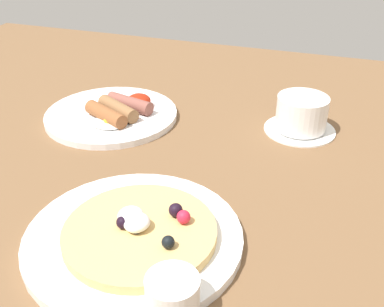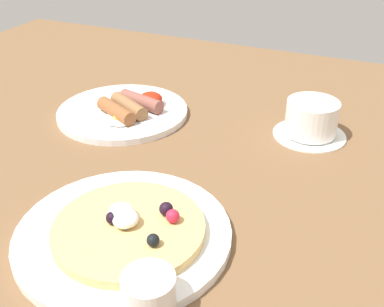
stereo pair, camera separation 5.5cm
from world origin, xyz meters
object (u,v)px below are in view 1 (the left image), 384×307
object	(u,v)px
syrup_ramekin	(173,292)
coffee_saucer	(300,129)
pancake_plate	(134,238)
coffee_cup	(302,112)
breakfast_plate	(111,115)

from	to	relation	value
syrup_ramekin	coffee_saucer	bearing A→B (deg)	80.97
syrup_ramekin	pancake_plate	bearing A→B (deg)	134.14
pancake_plate	coffee_saucer	bearing A→B (deg)	66.79
syrup_ramekin	coffee_cup	distance (cm)	45.18
syrup_ramekin	coffee_saucer	xyz separation A→B (cm)	(7.07, 44.47, -2.70)
pancake_plate	coffee_cup	bearing A→B (deg)	66.83
breakfast_plate	coffee_cup	world-z (taller)	coffee_cup
syrup_ramekin	coffee_saucer	world-z (taller)	syrup_ramekin
coffee_saucer	coffee_cup	bearing A→B (deg)	78.27
syrup_ramekin	coffee_saucer	size ratio (longest dim) A/B	0.45
breakfast_plate	coffee_saucer	distance (cm)	34.27
coffee_cup	breakfast_plate	bearing A→B (deg)	-169.70
pancake_plate	syrup_ramekin	xyz separation A→B (cm)	(8.32, -8.58, 2.38)
syrup_ramekin	breakfast_plate	bearing A→B (deg)	124.73
syrup_ramekin	breakfast_plate	xyz separation A→B (cm)	(-26.67, 38.47, -2.42)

